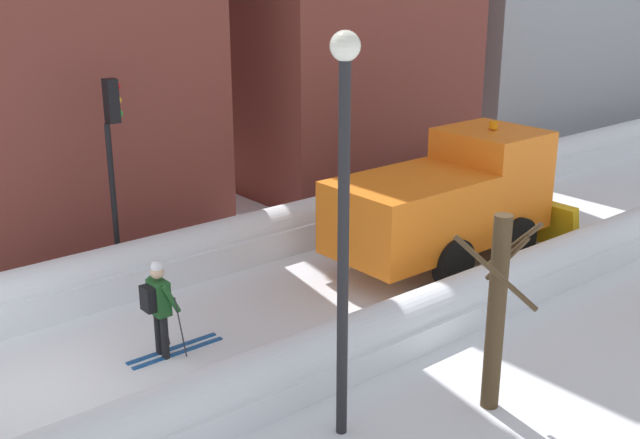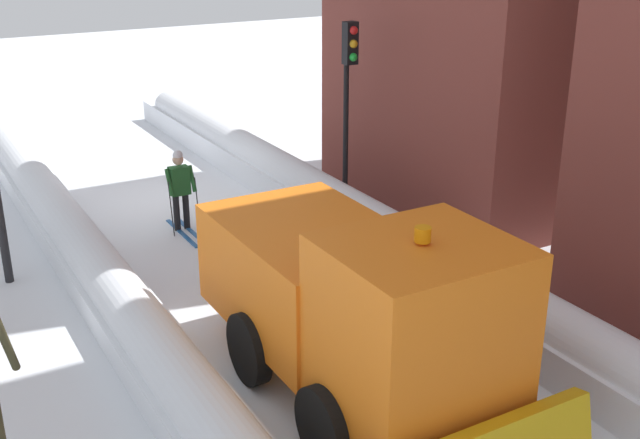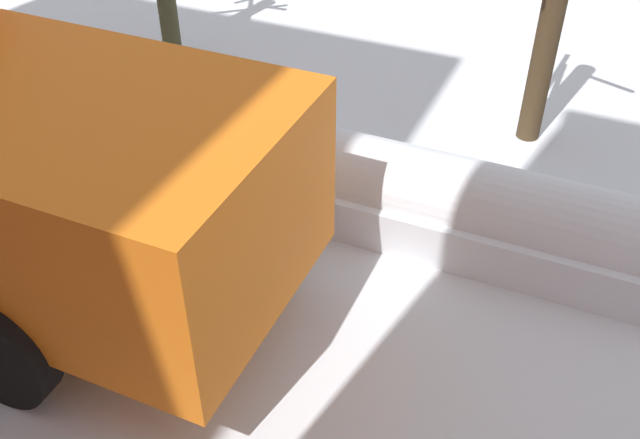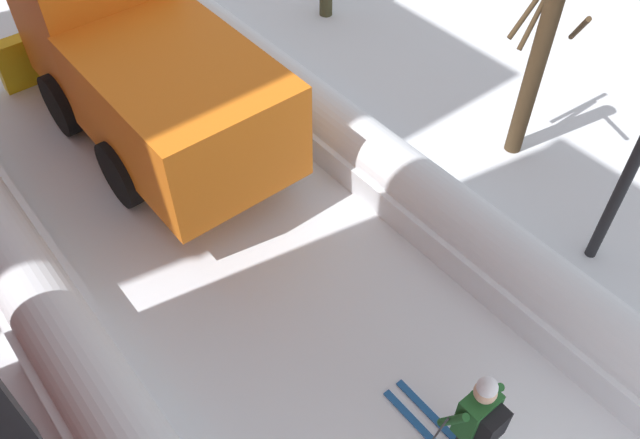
{
  "view_description": "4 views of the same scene",
  "coord_description": "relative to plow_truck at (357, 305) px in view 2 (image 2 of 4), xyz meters",
  "views": [
    {
      "loc": [
        11.61,
        -3.75,
        6.73
      ],
      "look_at": [
        -0.3,
        6.13,
        1.52
      ],
      "focal_mm": 44.06,
      "sensor_mm": 36.0,
      "label": 1
    },
    {
      "loc": [
        5.64,
        17.57,
        6.5
      ],
      "look_at": [
        -0.4,
        6.97,
        1.76
      ],
      "focal_mm": 44.31,
      "sensor_mm": 36.0,
      "label": 2
    },
    {
      "loc": [
        -3.21,
        4.43,
        4.84
      ],
      "look_at": [
        1.22,
        6.39,
        1.01
      ],
      "focal_mm": 40.64,
      "sensor_mm": 36.0,
      "label": 3
    },
    {
      "loc": [
        -2.92,
        0.68,
        7.5
      ],
      "look_at": [
        0.58,
        5.02,
        1.37
      ],
      "focal_mm": 36.55,
      "sensor_mm": 36.0,
      "label": 4
    }
  ],
  "objects": [
    {
      "name": "ground_plane",
      "position": [
        -0.4,
        0.59,
        -1.48
      ],
      "size": [
        80.0,
        80.0,
        0.0
      ],
      "primitive_type": "plane",
      "color": "white"
    },
    {
      "name": "snowbank_left",
      "position": [
        -3.07,
        0.59,
        -0.99
      ],
      "size": [
        1.1,
        36.0,
        1.09
      ],
      "color": "white",
      "rests_on": "ground"
    },
    {
      "name": "plow_truck",
      "position": [
        0.0,
        0.0,
        0.0
      ],
      "size": [
        3.2,
        5.98,
        3.12
      ],
      "color": "orange",
      "rests_on": "ground"
    },
    {
      "name": "skier",
      "position": [
        -0.12,
        -7.38,
        -0.48
      ],
      "size": [
        0.62,
        1.8,
        1.81
      ],
      "color": "black",
      "rests_on": "ground"
    },
    {
      "name": "traffic_light_pole",
      "position": [
        -3.73,
        -6.32,
        1.6
      ],
      "size": [
        0.28,
        0.42,
        4.38
      ],
      "color": "black",
      "rests_on": "ground"
    }
  ]
}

